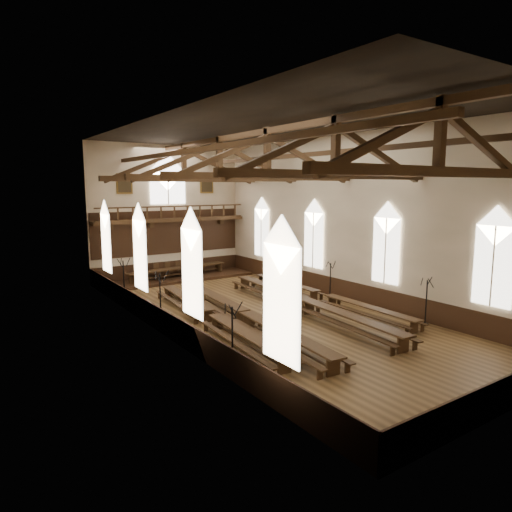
{
  "coord_description": "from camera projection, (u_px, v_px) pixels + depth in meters",
  "views": [
    {
      "loc": [
        -13.96,
        -19.56,
        6.9
      ],
      "look_at": [
        0.3,
        1.5,
        3.02
      ],
      "focal_mm": 32.0,
      "sensor_mm": 36.0,
      "label": 1
    }
  ],
  "objects": [
    {
      "name": "refectory_row_c",
      "position": [
        305.0,
        302.0,
        25.14
      ],
      "size": [
        2.22,
        14.93,
        0.8
      ],
      "color": "#3C2913",
      "rests_on": "ground"
    },
    {
      "name": "candelabrum_right_near",
      "position": [
        426.0,
        311.0,
        22.88
      ],
      "size": [
        0.71,
        0.73,
        2.43
      ],
      "color": "black",
      "rests_on": "ground"
    },
    {
      "name": "minstrels_gallery",
      "position": [
        170.0,
        226.0,
        34.56
      ],
      "size": [
        11.8,
        1.24,
        3.7
      ],
      "color": "#3C2913",
      "rests_on": "room_walls"
    },
    {
      "name": "side_windows",
      "position": [
        267.0,
        247.0,
        24.23
      ],
      "size": [
        11.85,
        19.8,
        4.5
      ],
      "color": "silver",
      "rests_on": "room_walls"
    },
    {
      "name": "candelabrum_left_mid",
      "position": [
        161.0,
        309.0,
        22.67
      ],
      "size": [
        0.82,
        0.84,
        2.8
      ],
      "color": "black",
      "rests_on": "ground"
    },
    {
      "name": "high_chairs",
      "position": [
        174.0,
        268.0,
        34.64
      ],
      "size": [
        4.97,
        0.48,
        1.02
      ],
      "color": "#3C2913",
      "rests_on": "dais"
    },
    {
      "name": "candelabrum_right_mid",
      "position": [
        330.0,
        286.0,
        28.55
      ],
      "size": [
        0.68,
        0.69,
        2.31
      ],
      "color": "black",
      "rests_on": "ground"
    },
    {
      "name": "candelabrum_left_near",
      "position": [
        232.0,
        351.0,
        17.04
      ],
      "size": [
        0.72,
        0.82,
        2.67
      ],
      "color": "black",
      "rests_on": "ground"
    },
    {
      "name": "refectory_row_a",
      "position": [
        212.0,
        316.0,
        22.73
      ],
      "size": [
        2.07,
        14.22,
        0.72
      ],
      "color": "#3C2913",
      "rests_on": "ground"
    },
    {
      "name": "ground",
      "position": [
        267.0,
        315.0,
        24.79
      ],
      "size": [
        26.0,
        26.0,
        0.0
      ],
      "primitive_type": "plane",
      "color": "brown",
      "rests_on": "ground"
    },
    {
      "name": "candelabrum_right_far",
      "position": [
        271.0,
        271.0,
        33.74
      ],
      "size": [
        0.74,
        0.7,
        2.44
      ],
      "color": "black",
      "rests_on": "ground"
    },
    {
      "name": "roof_trusses",
      "position": [
        267.0,
        161.0,
        23.55
      ],
      "size": [
        11.7,
        25.7,
        2.8
      ],
      "color": "#3C2913",
      "rests_on": "room_walls"
    },
    {
      "name": "portraits",
      "position": [
        168.0,
        184.0,
        34.28
      ],
      "size": [
        7.75,
        0.09,
        1.45
      ],
      "color": "brown",
      "rests_on": "room_walls"
    },
    {
      "name": "refectory_row_b",
      "position": [
        246.0,
        315.0,
        22.75
      ],
      "size": [
        2.2,
        14.74,
        0.77
      ],
      "color": "#3C2913",
      "rests_on": "ground"
    },
    {
      "name": "refectory_row_d",
      "position": [
        323.0,
        296.0,
        27.05
      ],
      "size": [
        1.56,
        13.81,
        0.68
      ],
      "color": "#3C2913",
      "rests_on": "ground"
    },
    {
      "name": "dais",
      "position": [
        178.0,
        278.0,
        34.1
      ],
      "size": [
        11.4,
        2.94,
        0.2
      ],
      "primitive_type": "cube",
      "color": "black",
      "rests_on": "ground"
    },
    {
      "name": "end_window",
      "position": [
        168.0,
        182.0,
        34.26
      ],
      "size": [
        2.8,
        0.12,
        3.8
      ],
      "color": "silver",
      "rests_on": "room_walls"
    },
    {
      "name": "wainscot_band",
      "position": [
        267.0,
        304.0,
        24.7
      ],
      "size": [
        12.0,
        26.0,
        1.2
      ],
      "color": "black",
      "rests_on": "ground"
    },
    {
      "name": "high_table",
      "position": [
        178.0,
        269.0,
        33.99
      ],
      "size": [
        8.01,
        1.77,
        0.75
      ],
      "color": "#3C2913",
      "rests_on": "dais"
    },
    {
      "name": "room_walls",
      "position": [
        267.0,
        195.0,
        23.82
      ],
      "size": [
        26.0,
        26.0,
        26.0
      ],
      "color": "beige",
      "rests_on": "ground"
    },
    {
      "name": "candelabrum_left_far",
      "position": [
        124.0,
        289.0,
        27.27
      ],
      "size": [
        0.82,
        0.76,
        2.7
      ],
      "color": "black",
      "rests_on": "ground"
    }
  ]
}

